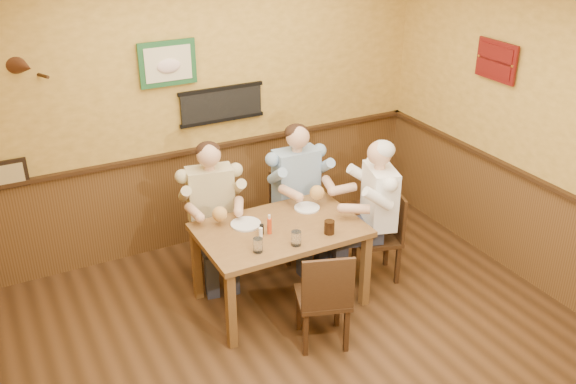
% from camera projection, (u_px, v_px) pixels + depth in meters
% --- Properties ---
extents(room, '(5.02, 5.03, 2.81)m').
position_uv_depth(room, '(325.00, 170.00, 4.29)').
color(room, '#321F0F').
rests_on(room, ground).
extents(dining_table, '(1.40, 0.90, 0.75)m').
position_uv_depth(dining_table, '(280.00, 237.00, 5.54)').
color(dining_table, brown).
rests_on(dining_table, ground).
extents(chair_back_left, '(0.46, 0.46, 0.86)m').
position_uv_depth(chair_back_left, '(213.00, 234.00, 6.04)').
color(chair_back_left, '#392312').
rests_on(chair_back_left, ground).
extents(chair_back_right, '(0.42, 0.42, 0.88)m').
position_uv_depth(chair_back_right, '(296.00, 215.00, 6.36)').
color(chair_back_right, '#392312').
rests_on(chair_back_right, ground).
extents(chair_right_end, '(0.50, 0.50, 0.87)m').
position_uv_depth(chair_right_end, '(377.00, 236.00, 6.00)').
color(chair_right_end, '#392312').
rests_on(chair_right_end, ground).
extents(chair_near_side, '(0.52, 0.52, 0.89)m').
position_uv_depth(chair_near_side, '(323.00, 295.00, 5.13)').
color(chair_near_side, '#392312').
rests_on(chair_near_side, ground).
extents(diner_tan_shirt, '(0.66, 0.66, 1.22)m').
position_uv_depth(diner_tan_shirt, '(212.00, 217.00, 5.96)').
color(diner_tan_shirt, beige).
rests_on(diner_tan_shirt, ground).
extents(diner_blue_polo, '(0.59, 0.59, 1.25)m').
position_uv_depth(diner_blue_polo, '(296.00, 199.00, 6.28)').
color(diner_blue_polo, '#85A5C8').
rests_on(diner_blue_polo, ground).
extents(diner_white_elder, '(0.72, 0.72, 1.25)m').
position_uv_depth(diner_white_elder, '(378.00, 218.00, 5.92)').
color(diner_white_elder, white).
rests_on(diner_white_elder, ground).
extents(water_glass_left, '(0.11, 0.11, 0.12)m').
position_uv_depth(water_glass_left, '(258.00, 245.00, 5.12)').
color(water_glass_left, silver).
rests_on(water_glass_left, dining_table).
extents(water_glass_mid, '(0.10, 0.10, 0.12)m').
position_uv_depth(water_glass_mid, '(296.00, 238.00, 5.21)').
color(water_glass_mid, white).
rests_on(water_glass_mid, dining_table).
extents(cola_tumbler, '(0.09, 0.09, 0.12)m').
position_uv_depth(cola_tumbler, '(329.00, 227.00, 5.38)').
color(cola_tumbler, black).
rests_on(cola_tumbler, dining_table).
extents(hot_sauce_bottle, '(0.05, 0.05, 0.16)m').
position_uv_depth(hot_sauce_bottle, '(269.00, 225.00, 5.37)').
color(hot_sauce_bottle, '#BC3914').
rests_on(hot_sauce_bottle, dining_table).
extents(salt_shaker, '(0.04, 0.04, 0.08)m').
position_uv_depth(salt_shaker, '(261.00, 232.00, 5.34)').
color(salt_shaker, white).
rests_on(salt_shaker, dining_table).
extents(pepper_shaker, '(0.05, 0.05, 0.09)m').
position_uv_depth(pepper_shaker, '(262.00, 229.00, 5.38)').
color(pepper_shaker, black).
rests_on(pepper_shaker, dining_table).
extents(plate_far_left, '(0.30, 0.30, 0.02)m').
position_uv_depth(plate_far_left, '(246.00, 224.00, 5.54)').
color(plate_far_left, silver).
rests_on(plate_far_left, dining_table).
extents(plate_far_right, '(0.26, 0.26, 0.02)m').
position_uv_depth(plate_far_right, '(307.00, 208.00, 5.82)').
color(plate_far_right, white).
rests_on(plate_far_right, dining_table).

